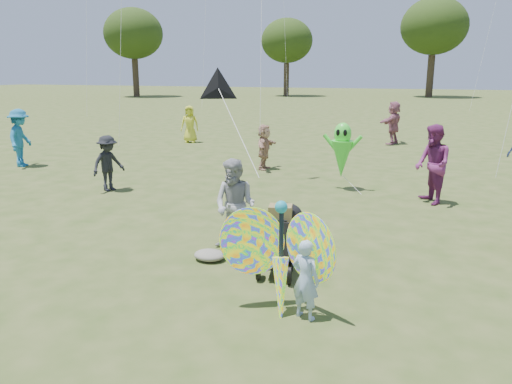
{
  "coord_description": "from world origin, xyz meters",
  "views": [
    {
      "loc": [
        2.4,
        -5.96,
        3.04
      ],
      "look_at": [
        -0.2,
        1.5,
        1.1
      ],
      "focal_mm": 35.0,
      "sensor_mm": 36.0,
      "label": 1
    }
  ],
  "objects_px": {
    "crowd_d": "(264,147)",
    "crowd_e": "(433,164)",
    "crowd_b": "(108,163)",
    "alien_kite": "(342,152)",
    "butterfly_kite": "(281,258)",
    "crowd_g": "(190,124)",
    "adult_man": "(235,205)",
    "crowd_j": "(393,123)",
    "crowd_i": "(20,138)",
    "jogging_stroller": "(282,234)",
    "child_girl": "(306,279)"
  },
  "relations": [
    {
      "from": "crowd_d",
      "to": "crowd_e",
      "type": "relative_size",
      "value": 0.77
    },
    {
      "from": "crowd_b",
      "to": "alien_kite",
      "type": "relative_size",
      "value": 0.82
    },
    {
      "from": "butterfly_kite",
      "to": "alien_kite",
      "type": "relative_size",
      "value": 1.0
    },
    {
      "from": "crowd_g",
      "to": "crowd_b",
      "type": "bearing_deg",
      "value": -91.66
    },
    {
      "from": "adult_man",
      "to": "crowd_j",
      "type": "distance_m",
      "value": 14.08
    },
    {
      "from": "crowd_d",
      "to": "crowd_e",
      "type": "xyz_separation_m",
      "value": [
        4.95,
        -2.62,
        0.22
      ]
    },
    {
      "from": "crowd_j",
      "to": "alien_kite",
      "type": "bearing_deg",
      "value": 15.07
    },
    {
      "from": "crowd_i",
      "to": "crowd_e",
      "type": "bearing_deg",
      "value": -113.01
    },
    {
      "from": "crowd_g",
      "to": "crowd_j",
      "type": "xyz_separation_m",
      "value": [
        8.24,
        2.38,
        0.11
      ]
    },
    {
      "from": "butterfly_kite",
      "to": "jogging_stroller",
      "type": "bearing_deg",
      "value": 105.57
    },
    {
      "from": "crowd_b",
      "to": "butterfly_kite",
      "type": "height_order",
      "value": "butterfly_kite"
    },
    {
      "from": "butterfly_kite",
      "to": "alien_kite",
      "type": "bearing_deg",
      "value": 93.52
    },
    {
      "from": "crowd_j",
      "to": "crowd_d",
      "type": "bearing_deg",
      "value": -6.6
    },
    {
      "from": "crowd_e",
      "to": "crowd_i",
      "type": "distance_m",
      "value": 12.48
    },
    {
      "from": "child_girl",
      "to": "butterfly_kite",
      "type": "distance_m",
      "value": 0.41
    },
    {
      "from": "crowd_d",
      "to": "alien_kite",
      "type": "bearing_deg",
      "value": -124.63
    },
    {
      "from": "crowd_g",
      "to": "butterfly_kite",
      "type": "distance_m",
      "value": 15.73
    },
    {
      "from": "child_girl",
      "to": "jogging_stroller",
      "type": "distance_m",
      "value": 1.49
    },
    {
      "from": "crowd_g",
      "to": "crowd_j",
      "type": "distance_m",
      "value": 8.58
    },
    {
      "from": "adult_man",
      "to": "jogging_stroller",
      "type": "height_order",
      "value": "adult_man"
    },
    {
      "from": "adult_man",
      "to": "alien_kite",
      "type": "bearing_deg",
      "value": 88.61
    },
    {
      "from": "crowd_j",
      "to": "alien_kite",
      "type": "xyz_separation_m",
      "value": [
        -0.64,
        -8.88,
        0.08
      ]
    },
    {
      "from": "crowd_e",
      "to": "jogging_stroller",
      "type": "relative_size",
      "value": 1.67
    },
    {
      "from": "adult_man",
      "to": "crowd_g",
      "type": "bearing_deg",
      "value": 128.87
    },
    {
      "from": "crowd_e",
      "to": "crowd_g",
      "type": "relative_size",
      "value": 1.18
    },
    {
      "from": "crowd_i",
      "to": "crowd_j",
      "type": "distance_m",
      "value": 14.18
    },
    {
      "from": "crowd_g",
      "to": "butterfly_kite",
      "type": "height_order",
      "value": "crowd_g"
    },
    {
      "from": "crowd_b",
      "to": "jogging_stroller",
      "type": "relative_size",
      "value": 1.3
    },
    {
      "from": "crowd_g",
      "to": "alien_kite",
      "type": "relative_size",
      "value": 0.9
    },
    {
      "from": "crowd_e",
      "to": "crowd_d",
      "type": "bearing_deg",
      "value": -143.62
    },
    {
      "from": "crowd_b",
      "to": "jogging_stroller",
      "type": "height_order",
      "value": "crowd_b"
    },
    {
      "from": "crowd_i",
      "to": "butterfly_kite",
      "type": "bearing_deg",
      "value": -143.18
    },
    {
      "from": "adult_man",
      "to": "crowd_i",
      "type": "distance_m",
      "value": 10.53
    },
    {
      "from": "crowd_e",
      "to": "child_girl",
      "type": "bearing_deg",
      "value": -38.43
    },
    {
      "from": "crowd_b",
      "to": "crowd_e",
      "type": "height_order",
      "value": "crowd_e"
    },
    {
      "from": "crowd_d",
      "to": "crowd_g",
      "type": "distance_m",
      "value": 6.7
    },
    {
      "from": "crowd_g",
      "to": "jogging_stroller",
      "type": "xyz_separation_m",
      "value": [
        7.69,
        -12.28,
        -0.17
      ]
    },
    {
      "from": "jogging_stroller",
      "to": "butterfly_kite",
      "type": "bearing_deg",
      "value": -85.82
    },
    {
      "from": "adult_man",
      "to": "jogging_stroller",
      "type": "distance_m",
      "value": 1.24
    },
    {
      "from": "butterfly_kite",
      "to": "alien_kite",
      "type": "distance_m",
      "value": 7.03
    },
    {
      "from": "adult_man",
      "to": "crowd_i",
      "type": "relative_size",
      "value": 0.87
    },
    {
      "from": "butterfly_kite",
      "to": "crowd_i",
      "type": "bearing_deg",
      "value": 147.47
    },
    {
      "from": "crowd_g",
      "to": "alien_kite",
      "type": "distance_m",
      "value": 10.01
    },
    {
      "from": "alien_kite",
      "to": "adult_man",
      "type": "bearing_deg",
      "value": -100.41
    },
    {
      "from": "crowd_b",
      "to": "alien_kite",
      "type": "distance_m",
      "value": 6.0
    },
    {
      "from": "jogging_stroller",
      "to": "crowd_i",
      "type": "bearing_deg",
      "value": 140.26
    },
    {
      "from": "crowd_g",
      "to": "butterfly_kite",
      "type": "xyz_separation_m",
      "value": [
        8.03,
        -13.52,
        -0.06
      ]
    },
    {
      "from": "crowd_j",
      "to": "alien_kite",
      "type": "height_order",
      "value": "crowd_j"
    },
    {
      "from": "crowd_b",
      "to": "crowd_j",
      "type": "xyz_separation_m",
      "value": [
        6.25,
        10.99,
        0.17
      ]
    },
    {
      "from": "child_girl",
      "to": "crowd_d",
      "type": "height_order",
      "value": "crowd_d"
    }
  ]
}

